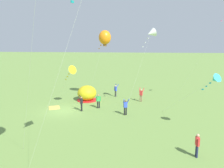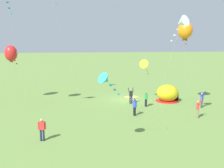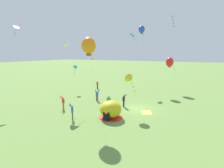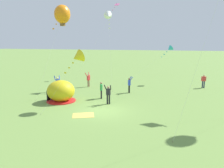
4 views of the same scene
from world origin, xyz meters
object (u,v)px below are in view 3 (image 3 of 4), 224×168
person_flying_kite (124,100)px  kite_pink (16,30)px  kite_teal (133,36)px  popup_tent (111,110)px  kite_purple (172,20)px  person_with_toddler (97,84)px  kite_white (68,44)px  kite_blue (142,29)px  kite_cyan (75,68)px  person_arms_raised (97,95)px  kite_orange (89,46)px  person_center_field (72,111)px  kite_red (170,62)px  kite_yellow (130,79)px  person_far_back (109,101)px  person_strolling (63,102)px

person_flying_kite → kite_pink: 20.33m
person_flying_kite → kite_teal: size_ratio=0.16×
popup_tent → kite_purple: (14.02, -4.05, 12.19)m
popup_tent → kite_pink: size_ratio=0.23×
person_with_toddler → kite_white: 14.54m
person_flying_kite → kite_blue: size_ratio=0.14×
kite_cyan → person_arms_raised: bearing=-116.9°
kite_purple → kite_orange: size_ratio=1.48×
person_center_field → person_with_toddler: person_center_field is taller
popup_tent → person_center_field: bearing=124.9°
person_center_field → person_flying_kite: bearing=-24.1°
kite_white → kite_red: bearing=-34.4°
person_with_toddler → kite_teal: kite_teal is taller
person_with_toddler → kite_teal: 12.69m
person_arms_raised → kite_pink: bearing=113.9°
kite_orange → kite_yellow: bearing=-47.9°
kite_blue → kite_orange: bearing=-177.0°
popup_tent → kite_red: 19.78m
kite_blue → kite_yellow: kite_blue is taller
kite_blue → kite_pink: size_ratio=1.13×
person_center_field → kite_white: 10.39m
person_far_back → kite_teal: kite_teal is taller
person_strolling → person_with_toddler: 14.75m
popup_tent → kite_purple: size_ratio=0.20×
person_far_back → person_flying_kite: bearing=-52.8°
kite_cyan → kite_red: 19.01m
person_center_field → person_with_toddler: (16.62, 7.37, -0.03)m
person_with_toddler → kite_pink: 18.26m
kite_pink → kite_orange: 15.29m
person_flying_kite → person_arms_raised: bearing=80.8°
kite_yellow → kite_purple: bearing=-13.1°
person_with_toddler → kite_orange: (-14.89, -8.68, 7.60)m
popup_tent → person_far_back: 4.06m
kite_white → person_center_field: bearing=-136.2°
kite_cyan → kite_teal: 13.57m
person_strolling → kite_white: size_ratio=0.20×
popup_tent → kite_yellow: (2.57, -1.38, 3.47)m
person_arms_raised → person_center_field: bearing=-166.9°
kite_white → kite_red: kite_white is taller
person_arms_raised → kite_purple: (8.42, -9.68, 12.18)m
kite_pink → person_arms_raised: bearing=-66.1°
person_far_back → person_arms_raised: bearing=57.4°
kite_cyan → kite_yellow: (-6.97, -14.79, -0.37)m
kite_teal → kite_yellow: kite_teal is taller
kite_cyan → kite_pink: (-9.18, 4.00, 6.47)m
person_arms_raised → kite_red: 16.66m
person_flying_kite → kite_red: size_ratio=0.27×
person_with_toddler → kite_purple: bearing=-90.0°
popup_tent → kite_purple: kite_purple is taller
person_arms_raised → person_far_back: 4.05m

